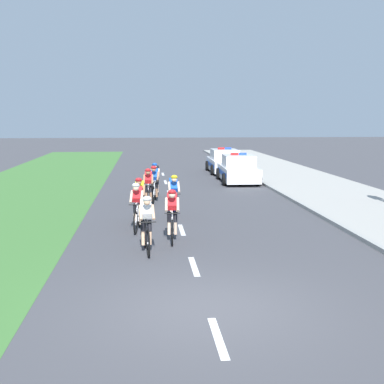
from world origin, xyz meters
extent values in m
plane|color=#424247|center=(0.00, 0.00, 0.00)|extent=(160.00, 160.00, 0.00)
cube|color=#A3A099|center=(7.41, 14.00, 0.06)|extent=(4.96, 60.00, 0.12)
cube|color=#9E9E99|center=(5.01, 14.00, 0.07)|extent=(0.16, 60.00, 0.13)
cube|color=#3D7033|center=(-6.75, 14.00, 0.00)|extent=(7.00, 60.00, 0.01)
cube|color=white|center=(0.00, -1.28, 0.00)|extent=(0.14, 1.60, 0.01)
cube|color=white|center=(0.00, 2.72, 0.00)|extent=(0.14, 1.60, 0.01)
cube|color=white|center=(0.00, 6.72, 0.00)|extent=(0.14, 1.60, 0.01)
cube|color=white|center=(0.00, 10.72, 0.00)|extent=(0.14, 1.60, 0.01)
cube|color=white|center=(0.00, 14.72, 0.00)|extent=(0.14, 1.60, 0.01)
cube|color=white|center=(0.00, 18.72, 0.00)|extent=(0.14, 1.60, 0.01)
cube|color=white|center=(0.00, 22.72, 0.00)|extent=(0.14, 1.60, 0.01)
torus|color=black|center=(-1.06, 3.60, 0.36)|extent=(0.10, 0.73, 0.72)
cylinder|color=#99999E|center=(-1.06, 3.60, 0.36)|extent=(0.06, 0.06, 0.06)
torus|color=black|center=(-1.14, 4.59, 0.36)|extent=(0.10, 0.73, 0.72)
cylinder|color=#99999E|center=(-1.14, 4.59, 0.36)|extent=(0.06, 0.06, 0.06)
cylinder|color=black|center=(-1.10, 4.05, 0.90)|extent=(0.08, 0.55, 0.04)
cylinder|color=black|center=(-1.08, 3.87, 0.58)|extent=(0.08, 0.48, 0.63)
cylinder|color=black|center=(-1.11, 4.25, 0.60)|extent=(0.04, 0.04, 0.65)
cylinder|color=black|center=(-1.07, 3.70, 0.88)|extent=(0.42, 0.06, 0.03)
cube|color=black|center=(-1.11, 4.25, 0.94)|extent=(0.12, 0.23, 0.05)
cube|color=white|center=(-1.10, 4.12, 1.14)|extent=(0.32, 0.57, 0.45)
cube|color=black|center=(-1.11, 4.24, 0.98)|extent=(0.29, 0.22, 0.18)
cylinder|color=black|center=(-1.02, 4.19, 0.64)|extent=(0.13, 0.23, 0.40)
cylinder|color=tan|center=(-1.01, 4.11, 0.37)|extent=(0.10, 0.16, 0.36)
cylinder|color=black|center=(-1.20, 4.18, 0.64)|extent=(0.12, 0.18, 0.40)
cylinder|color=tan|center=(-1.19, 4.10, 0.37)|extent=(0.10, 0.13, 0.36)
cylinder|color=tan|center=(-0.92, 3.92, 1.09)|extent=(0.11, 0.41, 0.35)
cylinder|color=tan|center=(-1.24, 3.89, 1.09)|extent=(0.11, 0.41, 0.35)
sphere|color=tan|center=(-1.08, 3.82, 1.38)|extent=(0.19, 0.19, 0.19)
ellipsoid|color=white|center=(-1.08, 3.81, 1.45)|extent=(0.25, 0.33, 0.24)
torus|color=black|center=(-0.40, 4.74, 0.36)|extent=(0.08, 0.73, 0.72)
cylinder|color=#99999E|center=(-0.40, 4.74, 0.36)|extent=(0.06, 0.06, 0.06)
torus|color=black|center=(-0.35, 5.73, 0.36)|extent=(0.08, 0.73, 0.72)
cylinder|color=#99999E|center=(-0.35, 5.73, 0.36)|extent=(0.06, 0.06, 0.06)
cylinder|color=white|center=(-0.37, 5.18, 0.90)|extent=(0.07, 0.55, 0.04)
cylinder|color=white|center=(-0.38, 5.01, 0.58)|extent=(0.07, 0.48, 0.63)
cylinder|color=white|center=(-0.36, 5.38, 0.60)|extent=(0.04, 0.04, 0.65)
cylinder|color=black|center=(-0.39, 4.84, 0.88)|extent=(0.42, 0.05, 0.03)
cube|color=black|center=(-0.36, 5.38, 0.94)|extent=(0.11, 0.23, 0.05)
cube|color=red|center=(-0.37, 5.26, 1.14)|extent=(0.31, 0.57, 0.44)
cube|color=black|center=(-0.36, 5.37, 0.98)|extent=(0.29, 0.21, 0.18)
cylinder|color=black|center=(-0.28, 5.32, 0.64)|extent=(0.12, 0.23, 0.40)
cylinder|color=beige|center=(-0.28, 5.24, 0.37)|extent=(0.10, 0.16, 0.36)
cylinder|color=black|center=(-0.46, 5.33, 0.64)|extent=(0.12, 0.17, 0.40)
cylinder|color=beige|center=(-0.46, 5.25, 0.37)|extent=(0.10, 0.13, 0.36)
cylinder|color=beige|center=(-0.22, 5.04, 1.09)|extent=(0.10, 0.40, 0.35)
cylinder|color=beige|center=(-0.54, 5.05, 1.09)|extent=(0.10, 0.40, 0.35)
sphere|color=beige|center=(-0.39, 4.96, 1.38)|extent=(0.19, 0.19, 0.19)
ellipsoid|color=red|center=(-0.39, 4.95, 1.45)|extent=(0.25, 0.33, 0.24)
torus|color=black|center=(-1.42, 6.23, 0.36)|extent=(0.13, 0.72, 0.72)
cylinder|color=#99999E|center=(-1.42, 6.23, 0.36)|extent=(0.07, 0.07, 0.06)
torus|color=black|center=(-1.30, 7.22, 0.36)|extent=(0.13, 0.72, 0.72)
cylinder|color=#99999E|center=(-1.30, 7.22, 0.36)|extent=(0.07, 0.07, 0.06)
cylinder|color=white|center=(-1.36, 6.68, 0.90)|extent=(0.10, 0.55, 0.04)
cylinder|color=white|center=(-1.38, 6.50, 0.58)|extent=(0.10, 0.48, 0.63)
cylinder|color=white|center=(-1.34, 6.87, 0.60)|extent=(0.04, 0.04, 0.65)
cylinder|color=black|center=(-1.41, 6.33, 0.88)|extent=(0.42, 0.08, 0.03)
cube|color=black|center=(-1.34, 6.87, 0.94)|extent=(0.13, 0.23, 0.05)
cube|color=red|center=(-1.35, 6.75, 1.14)|extent=(0.34, 0.57, 0.46)
cube|color=black|center=(-1.34, 6.86, 0.98)|extent=(0.30, 0.23, 0.18)
cylinder|color=black|center=(-1.26, 6.80, 0.64)|extent=(0.14, 0.23, 0.40)
cylinder|color=beige|center=(-1.27, 6.72, 0.37)|extent=(0.11, 0.16, 0.36)
cylinder|color=black|center=(-1.44, 6.82, 0.64)|extent=(0.13, 0.18, 0.40)
cylinder|color=beige|center=(-1.45, 6.75, 0.37)|extent=(0.10, 0.13, 0.36)
cylinder|color=beige|center=(-1.22, 6.52, 1.09)|extent=(0.12, 0.41, 0.35)
cylinder|color=beige|center=(-1.54, 6.56, 1.09)|extent=(0.12, 0.41, 0.35)
sphere|color=beige|center=(-1.39, 6.45, 1.38)|extent=(0.19, 0.19, 0.19)
ellipsoid|color=white|center=(-1.39, 6.44, 1.45)|extent=(0.27, 0.34, 0.24)
torus|color=black|center=(-1.33, 7.59, 0.36)|extent=(0.09, 0.73, 0.72)
cylinder|color=#99999E|center=(-1.33, 7.59, 0.36)|extent=(0.06, 0.06, 0.06)
torus|color=black|center=(-1.28, 8.59, 0.36)|extent=(0.09, 0.73, 0.72)
cylinder|color=#99999E|center=(-1.28, 8.59, 0.36)|extent=(0.06, 0.06, 0.06)
cylinder|color=#B21919|center=(-1.31, 8.04, 0.90)|extent=(0.07, 0.55, 0.04)
cylinder|color=#B21919|center=(-1.32, 7.87, 0.58)|extent=(0.07, 0.48, 0.63)
cylinder|color=#B21919|center=(-1.30, 8.24, 0.60)|extent=(0.04, 0.04, 0.65)
cylinder|color=black|center=(-1.33, 7.69, 0.88)|extent=(0.42, 0.05, 0.03)
cube|color=black|center=(-1.30, 8.24, 0.94)|extent=(0.11, 0.23, 0.05)
cube|color=yellow|center=(-1.30, 8.12, 1.14)|extent=(0.31, 0.56, 0.46)
cube|color=black|center=(-1.30, 8.23, 0.98)|extent=(0.29, 0.22, 0.18)
cylinder|color=black|center=(-1.21, 8.18, 0.64)|extent=(0.12, 0.23, 0.40)
cylinder|color=#9E7051|center=(-1.21, 8.10, 0.37)|extent=(0.10, 0.16, 0.36)
cylinder|color=black|center=(-1.39, 8.19, 0.64)|extent=(0.12, 0.17, 0.40)
cylinder|color=#9E7051|center=(-1.39, 8.11, 0.37)|extent=(0.10, 0.13, 0.36)
cylinder|color=#9E7051|center=(-1.16, 7.89, 1.09)|extent=(0.10, 0.40, 0.35)
cylinder|color=#9E7051|center=(-1.48, 7.91, 1.09)|extent=(0.10, 0.40, 0.35)
sphere|color=#9E7051|center=(-1.32, 7.82, 1.38)|extent=(0.19, 0.19, 0.19)
ellipsoid|color=red|center=(-1.32, 7.81, 1.45)|extent=(0.25, 0.33, 0.24)
torus|color=black|center=(-0.12, 8.29, 0.36)|extent=(0.06, 0.72, 0.72)
cylinder|color=#99999E|center=(-0.12, 8.29, 0.36)|extent=(0.06, 0.06, 0.06)
torus|color=black|center=(-0.14, 9.29, 0.36)|extent=(0.06, 0.72, 0.72)
cylinder|color=#99999E|center=(-0.14, 9.29, 0.36)|extent=(0.06, 0.06, 0.06)
cylinder|color=#1E1E99|center=(-0.13, 8.74, 0.90)|extent=(0.05, 0.55, 0.04)
cylinder|color=#1E1E99|center=(-0.12, 8.57, 0.58)|extent=(0.05, 0.48, 0.63)
cylinder|color=#1E1E99|center=(-0.13, 8.94, 0.60)|extent=(0.04, 0.04, 0.65)
cylinder|color=black|center=(-0.12, 8.39, 0.88)|extent=(0.42, 0.04, 0.03)
cube|color=black|center=(-0.13, 8.94, 0.94)|extent=(0.10, 0.22, 0.05)
cube|color=blue|center=(-0.13, 8.82, 1.14)|extent=(0.29, 0.55, 0.46)
cube|color=black|center=(-0.13, 8.93, 0.98)|extent=(0.28, 0.21, 0.18)
cylinder|color=black|center=(-0.04, 8.89, 0.64)|extent=(0.11, 0.23, 0.40)
cylinder|color=beige|center=(-0.04, 8.81, 0.37)|extent=(0.09, 0.16, 0.36)
cylinder|color=black|center=(-0.22, 8.88, 0.64)|extent=(0.11, 0.17, 0.40)
cylinder|color=beige|center=(-0.22, 8.80, 0.37)|extent=(0.09, 0.12, 0.36)
cylinder|color=beige|center=(0.04, 8.61, 1.09)|extent=(0.08, 0.40, 0.35)
cylinder|color=beige|center=(-0.28, 8.60, 1.09)|extent=(0.08, 0.40, 0.35)
sphere|color=beige|center=(-0.12, 8.52, 1.38)|extent=(0.19, 0.19, 0.19)
ellipsoid|color=yellow|center=(-0.12, 8.51, 1.45)|extent=(0.24, 0.32, 0.24)
torus|color=black|center=(-1.00, 10.66, 0.36)|extent=(0.07, 0.73, 0.72)
cylinder|color=#99999E|center=(-1.00, 10.66, 0.36)|extent=(0.06, 0.06, 0.06)
torus|color=black|center=(-0.96, 11.66, 0.36)|extent=(0.07, 0.73, 0.72)
cylinder|color=#99999E|center=(-0.96, 11.66, 0.36)|extent=(0.06, 0.06, 0.06)
cylinder|color=white|center=(-0.98, 11.11, 0.90)|extent=(0.06, 0.55, 0.04)
cylinder|color=white|center=(-0.99, 10.93, 0.58)|extent=(0.06, 0.48, 0.63)
cylinder|color=white|center=(-0.98, 11.31, 0.60)|extent=(0.04, 0.04, 0.65)
cylinder|color=black|center=(-1.00, 10.76, 0.88)|extent=(0.42, 0.04, 0.03)
cube|color=black|center=(-0.98, 11.31, 0.94)|extent=(0.11, 0.22, 0.05)
cube|color=red|center=(-0.98, 11.18, 1.14)|extent=(0.30, 0.56, 0.44)
cube|color=black|center=(-0.98, 11.30, 0.98)|extent=(0.29, 0.21, 0.18)
cylinder|color=black|center=(-0.89, 11.24, 0.64)|extent=(0.12, 0.23, 0.40)
cylinder|color=#9E7051|center=(-0.89, 11.16, 0.37)|extent=(0.10, 0.16, 0.36)
cylinder|color=black|center=(-1.07, 11.25, 0.64)|extent=(0.12, 0.17, 0.40)
cylinder|color=#9E7051|center=(-1.07, 11.17, 0.37)|extent=(0.09, 0.13, 0.36)
cylinder|color=#9E7051|center=(-0.83, 10.96, 1.09)|extent=(0.09, 0.40, 0.35)
cylinder|color=#9E7051|center=(-1.15, 10.97, 1.09)|extent=(0.09, 0.40, 0.35)
sphere|color=#9E7051|center=(-0.99, 10.88, 1.38)|extent=(0.19, 0.19, 0.19)
ellipsoid|color=red|center=(-0.99, 10.87, 1.45)|extent=(0.24, 0.32, 0.24)
torus|color=black|center=(-0.78, 11.74, 0.36)|extent=(0.12, 0.72, 0.72)
cylinder|color=#99999E|center=(-0.78, 11.74, 0.36)|extent=(0.07, 0.07, 0.06)
torus|color=black|center=(-0.67, 12.73, 0.36)|extent=(0.12, 0.72, 0.72)
cylinder|color=#99999E|center=(-0.67, 12.73, 0.36)|extent=(0.07, 0.07, 0.06)
cylinder|color=white|center=(-0.73, 12.19, 0.90)|extent=(0.10, 0.55, 0.04)
cylinder|color=white|center=(-0.75, 12.01, 0.58)|extent=(0.09, 0.48, 0.63)
cylinder|color=white|center=(-0.71, 12.39, 0.60)|extent=(0.04, 0.04, 0.65)
cylinder|color=black|center=(-0.77, 11.84, 0.88)|extent=(0.42, 0.07, 0.03)
cube|color=black|center=(-0.71, 12.39, 0.94)|extent=(0.12, 0.23, 0.05)
cube|color=blue|center=(-0.73, 12.26, 1.14)|extent=(0.34, 0.57, 0.46)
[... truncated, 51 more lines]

